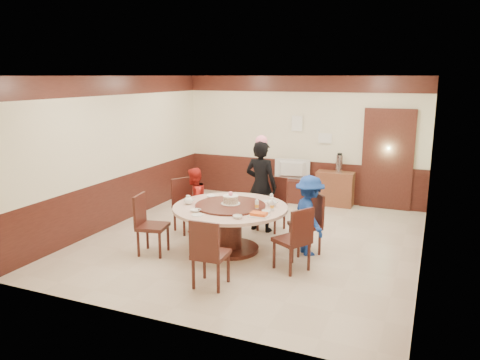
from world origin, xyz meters
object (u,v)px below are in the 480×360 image
at_px(thermos, 339,164).
at_px(side_cabinet, 335,189).
at_px(person_standing, 261,186).
at_px(person_blue, 309,215).
at_px(person_red, 194,200).
at_px(shrimp_platter, 259,215).
at_px(birthday_cake, 231,200).
at_px(television, 292,170).
at_px(banquet_table, 230,219).
at_px(tv_stand, 291,190).

bearing_deg(thermos, side_cabinet, 180.00).
xyz_separation_m(person_standing, thermos, (0.97, 2.24, 0.10)).
xyz_separation_m(person_standing, person_blue, (1.12, -0.80, -0.20)).
xyz_separation_m(person_red, shrimp_platter, (1.63, -0.98, 0.19)).
height_order(person_standing, side_cabinet, person_standing).
bearing_deg(birthday_cake, side_cabinet, 73.27).
distance_m(person_red, television, 2.92).
relative_size(person_standing, thermos, 4.41).
height_order(birthday_cake, television, birthday_cake).
bearing_deg(thermos, shrimp_platter, -96.83).
height_order(banquet_table, thermos, thermos).
distance_m(tv_stand, side_cabinet, 0.99).
relative_size(person_red, side_cabinet, 1.48).
distance_m(shrimp_platter, side_cabinet, 3.78).
height_order(person_red, side_cabinet, person_red).
bearing_deg(tv_stand, thermos, 1.63).
distance_m(television, thermos, 1.08).
bearing_deg(banquet_table, birthday_cake, 106.48).
relative_size(person_blue, shrimp_platter, 4.27).
relative_size(banquet_table, television, 2.32).
bearing_deg(tv_stand, birthday_cake, -90.41).
bearing_deg(television, tv_stand, 180.00).
distance_m(person_red, tv_stand, 2.93).
relative_size(person_standing, person_red, 1.42).
height_order(person_standing, television, person_standing).
height_order(person_blue, side_cabinet, person_blue).
bearing_deg(person_red, tv_stand, 165.42).
height_order(banquet_table, person_red, person_red).
bearing_deg(person_standing, television, -80.74).
bearing_deg(person_standing, thermos, -106.36).
distance_m(side_cabinet, thermos, 0.57).
relative_size(person_red, birthday_cake, 3.85).
xyz_separation_m(person_standing, person_red, (-1.10, -0.52, -0.25)).
relative_size(banquet_table, person_blue, 1.45).
height_order(television, side_cabinet, television).
height_order(person_standing, person_blue, person_standing).
xyz_separation_m(banquet_table, person_blue, (1.21, 0.36, 0.11)).
bearing_deg(birthday_cake, banquet_table, -73.52).
distance_m(person_standing, shrimp_platter, 1.59).
bearing_deg(tv_stand, banquet_table, -90.21).
bearing_deg(birthday_cake, person_red, 149.03).
height_order(person_standing, tv_stand, person_standing).
distance_m(birthday_cake, shrimp_platter, 0.74).
distance_m(tv_stand, thermos, 1.26).
xyz_separation_m(birthday_cake, shrimp_platter, (0.63, -0.38, -0.07)).
height_order(person_red, birthday_cake, person_red).
height_order(person_blue, tv_stand, person_blue).
relative_size(birthday_cake, television, 0.39).
xyz_separation_m(birthday_cake, television, (0.02, 3.33, -0.12)).
bearing_deg(person_red, banquet_table, 63.65).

